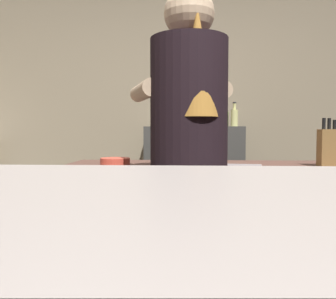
{
  "coord_description": "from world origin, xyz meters",
  "views": [
    {
      "loc": [
        -0.01,
        -1.26,
        1.13
      ],
      "look_at": [
        -0.04,
        -0.75,
        1.1
      ],
      "focal_mm": 37.87,
      "sensor_mm": 36.0,
      "label": 1
    }
  ],
  "objects": [
    {
      "name": "mixing_bowl",
      "position": [
        -0.4,
        0.64,
        0.96
      ],
      "size": [
        0.16,
        0.16,
        0.04
      ],
      "primitive_type": "cylinder",
      "color": "#D64E3A",
      "rests_on": "prep_counter"
    },
    {
      "name": "bartender",
      "position": [
        0.0,
        0.3,
        1.01
      ],
      "size": [
        0.5,
        0.55,
        1.75
      ],
      "rotation": [
        0.0,
        0.0,
        1.89
      ],
      "color": "#2A2635",
      "rests_on": "ground"
    },
    {
      "name": "bottle_hot_sauce",
      "position": [
        0.41,
        1.85,
        1.25
      ],
      "size": [
        0.06,
        0.06,
        0.21
      ],
      "color": "#D3D383",
      "rests_on": "back_shelf"
    },
    {
      "name": "knife_block",
      "position": [
        0.75,
        0.68,
        1.04
      ],
      "size": [
        0.1,
        0.08,
        0.26
      ],
      "color": "olive",
      "rests_on": "prep_counter"
    },
    {
      "name": "chefs_knife",
      "position": [
        0.28,
        0.71,
        0.94
      ],
      "size": [
        0.24,
        0.06,
        0.01
      ],
      "primitive_type": "cube",
      "rotation": [
        0.0,
        0.0,
        -0.12
      ],
      "color": "silver",
      "rests_on": "prep_counter"
    },
    {
      "name": "wall_back",
      "position": [
        0.0,
        2.2,
        1.35
      ],
      "size": [
        5.2,
        0.1,
        2.7
      ],
      "primitive_type": "cube",
      "color": "gray",
      "rests_on": "ground"
    },
    {
      "name": "bottle_soy",
      "position": [
        -0.08,
        1.99,
        1.23
      ],
      "size": [
        0.07,
        0.07,
        0.18
      ],
      "color": "red",
      "rests_on": "back_shelf"
    },
    {
      "name": "bottle_olive_oil",
      "position": [
        -0.06,
        1.87,
        1.23
      ],
      "size": [
        0.05,
        0.05,
        0.17
      ],
      "color": "#CECD7B",
      "rests_on": "back_shelf"
    },
    {
      "name": "back_shelf",
      "position": [
        0.06,
        1.92,
        0.58
      ],
      "size": [
        0.86,
        0.36,
        1.17
      ],
      "primitive_type": "cube",
      "color": "#3F3F3B",
      "rests_on": "ground"
    },
    {
      "name": "bottle_vinegar",
      "position": [
        0.34,
        1.94,
        1.24
      ],
      "size": [
        0.06,
        0.06,
        0.19
      ],
      "color": "#4F8428",
      "rests_on": "back_shelf"
    },
    {
      "name": "prep_counter",
      "position": [
        0.35,
        0.76,
        0.47
      ],
      "size": [
        2.1,
        0.6,
        0.94
      ],
      "primitive_type": "cube",
      "color": "brown",
      "rests_on": "ground"
    }
  ]
}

